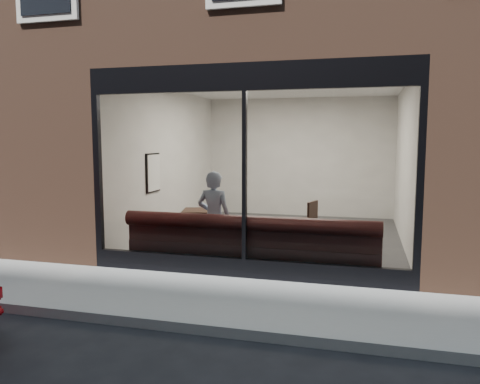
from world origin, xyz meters
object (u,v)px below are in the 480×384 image
(person, at_px, (214,218))
(cafe_table_left, at_px, (200,211))
(cafe_table_right, at_px, (290,221))
(cafe_chair_right, at_px, (303,238))
(banquette, at_px, (251,257))

(person, bearing_deg, cafe_table_left, -56.41)
(cafe_table_right, relative_size, cafe_chair_right, 1.41)
(cafe_chair_right, bearing_deg, cafe_table_right, 102.66)
(cafe_table_right, xyz_separation_m, cafe_chair_right, (0.08, 1.05, -0.50))
(cafe_table_right, bearing_deg, cafe_table_left, 160.56)
(banquette, height_order, cafe_table_left, cafe_table_left)
(cafe_table_left, distance_m, cafe_chair_right, 2.01)
(person, xyz_separation_m, cafe_table_left, (-0.59, 0.97, -0.05))
(banquette, height_order, cafe_chair_right, banquette)
(cafe_table_left, xyz_separation_m, cafe_table_right, (1.83, -0.64, 0.00))
(banquette, distance_m, cafe_table_left, 1.82)
(cafe_table_left, distance_m, cafe_table_right, 1.94)
(cafe_table_left, bearing_deg, person, -58.62)
(banquette, relative_size, cafe_table_right, 6.88)
(cafe_chair_right, bearing_deg, cafe_table_left, 28.98)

